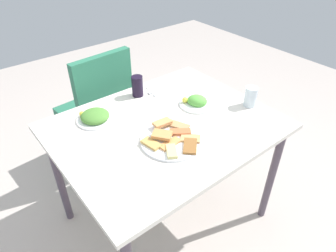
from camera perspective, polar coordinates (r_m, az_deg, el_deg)
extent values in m
plane|color=#BAADA4|center=(2.07, -0.36, -16.37)|extent=(6.00, 6.00, 0.00)
cube|color=silver|center=(1.57, -0.46, -0.09)|extent=(1.11, 0.88, 0.02)
cylinder|color=#504452|center=(1.91, 18.87, -8.78)|extent=(0.04, 0.04, 0.71)
cylinder|color=#504452|center=(1.91, -19.77, -9.18)|extent=(0.04, 0.04, 0.71)
cylinder|color=#504452|center=(2.28, 3.41, 1.45)|extent=(0.04, 0.04, 0.71)
cube|color=#296F51|center=(2.24, -13.67, 2.49)|extent=(0.45, 0.45, 0.06)
cube|color=#296F51|center=(1.96, -11.81, 6.62)|extent=(0.40, 0.08, 0.46)
cylinder|color=#2D282C|center=(2.58, -11.60, 1.41)|extent=(0.03, 0.03, 0.41)
cylinder|color=#2D282C|center=(2.45, -18.97, -2.06)|extent=(0.03, 0.03, 0.41)
cylinder|color=#2D282C|center=(2.32, -6.44, -2.46)|extent=(0.03, 0.03, 0.41)
cylinder|color=#2D282C|center=(2.18, -14.41, -6.64)|extent=(0.03, 0.03, 0.41)
cylinder|color=white|center=(1.45, 0.75, -2.68)|extent=(0.30, 0.30, 0.01)
cube|color=tan|center=(1.51, -1.07, 0.61)|extent=(0.09, 0.06, 0.02)
cube|color=tan|center=(1.41, 0.38, -3.32)|extent=(0.11, 0.05, 0.01)
cube|color=#C5673C|center=(1.48, 2.30, -1.14)|extent=(0.11, 0.10, 0.01)
cube|color=#DA8F50|center=(1.43, -1.13, -1.63)|extent=(0.11, 0.11, 0.02)
cube|color=tan|center=(1.53, 1.67, 0.20)|extent=(0.10, 0.13, 0.01)
cube|color=#905C2C|center=(1.40, 4.17, -3.77)|extent=(0.12, 0.12, 0.01)
cube|color=tan|center=(1.41, -3.18, -3.32)|extent=(0.06, 0.10, 0.01)
cube|color=#DDD07D|center=(1.36, 0.67, -4.75)|extent=(0.09, 0.10, 0.01)
cube|color=tan|center=(1.44, 4.24, -2.32)|extent=(0.11, 0.11, 0.01)
cylinder|color=white|center=(1.63, -13.44, 1.24)|extent=(0.19, 0.19, 0.01)
ellipsoid|color=#4F8A36|center=(1.62, -13.54, 1.83)|extent=(0.19, 0.19, 0.06)
sphere|color=yellow|center=(1.66, -15.84, 2.20)|extent=(0.03, 0.03, 0.03)
cylinder|color=white|center=(1.72, 5.45, 4.11)|extent=(0.20, 0.20, 0.01)
ellipsoid|color=#5EB346|center=(1.71, 5.49, 4.74)|extent=(0.14, 0.14, 0.06)
sphere|color=yellow|center=(1.71, 3.23, 4.90)|extent=(0.03, 0.03, 0.03)
cylinder|color=black|center=(1.79, -5.77, 7.46)|extent=(0.09, 0.09, 0.12)
cylinder|color=silver|center=(1.74, 15.24, 5.33)|extent=(0.07, 0.07, 0.11)
cube|color=white|center=(1.87, -1.36, 6.97)|extent=(0.18, 0.18, 0.00)
cube|color=silver|center=(1.86, -1.02, 6.87)|extent=(0.17, 0.07, 0.00)
cube|color=silver|center=(1.88, -1.70, 7.28)|extent=(0.20, 0.07, 0.00)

